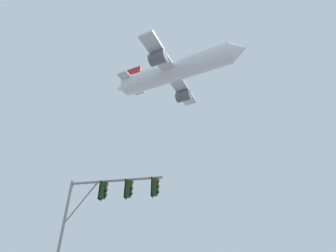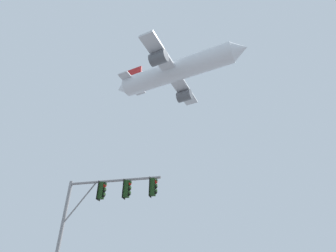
# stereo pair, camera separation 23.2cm
# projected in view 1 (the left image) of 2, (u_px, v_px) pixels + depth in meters

# --- Properties ---
(signal_pole_near) EXTENTS (5.45, 0.81, 6.62)m
(signal_pole_near) POSITION_uv_depth(u_px,v_px,m) (102.00, 206.00, 13.65)
(signal_pole_near) COLOR gray
(signal_pole_near) RESTS_ON ground
(airplane) EXTENTS (27.97, 21.60, 7.77)m
(airplane) POSITION_uv_depth(u_px,v_px,m) (175.00, 71.00, 51.32)
(airplane) COLOR white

